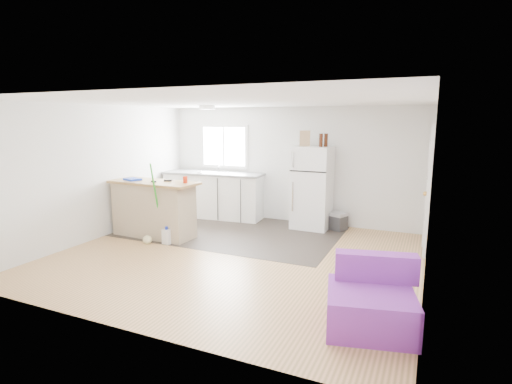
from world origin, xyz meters
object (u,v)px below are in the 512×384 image
(peninsula, at_px, (154,209))
(bottle_left, at_px, (321,140))
(purple_seat, at_px, (371,303))
(cleaner_jug, at_px, (167,236))
(cooler, at_px, (335,220))
(cardboard_box, at_px, (305,138))
(bottle_right, at_px, (326,140))
(red_cup, at_px, (185,180))
(mop, at_px, (150,231))
(refrigerator, at_px, (312,188))
(blue_tray, at_px, (132,179))
(kitchen_cabinets, at_px, (214,194))

(peninsula, distance_m, bottle_left, 3.37)
(purple_seat, distance_m, cleaner_jug, 3.93)
(cooler, distance_m, cardboard_box, 1.72)
(cooler, distance_m, bottle_right, 1.60)
(purple_seat, bearing_deg, bottle_left, 100.54)
(peninsula, height_order, cleaner_jug, peninsula)
(red_cup, relative_size, bottle_right, 0.48)
(mop, bearing_deg, cooler, 28.46)
(red_cup, bearing_deg, refrigerator, 43.25)
(cooler, height_order, blue_tray, blue_tray)
(purple_seat, xyz_separation_m, cleaner_jug, (-3.65, 1.45, -0.12))
(cardboard_box, relative_size, bottle_right, 1.20)
(cleaner_jug, xyz_separation_m, bottle_left, (2.16, 1.97, 1.62))
(peninsula, bearing_deg, cardboard_box, 38.82)
(cardboard_box, bearing_deg, red_cup, -135.10)
(refrigerator, height_order, purple_seat, refrigerator)
(peninsula, height_order, red_cup, red_cup)
(cooler, bearing_deg, red_cup, -119.97)
(blue_tray, distance_m, cardboard_box, 3.35)
(peninsula, bearing_deg, red_cup, 7.46)
(kitchen_cabinets, height_order, cardboard_box, cardboard_box)
(red_cup, relative_size, cardboard_box, 0.40)
(purple_seat, bearing_deg, cooler, 95.52)
(cardboard_box, bearing_deg, blue_tray, -147.32)
(cooler, bearing_deg, peninsula, -126.04)
(refrigerator, relative_size, cooler, 3.07)
(mop, bearing_deg, cleaner_jug, 4.37)
(refrigerator, bearing_deg, bottle_right, -8.41)
(peninsula, distance_m, bottle_right, 3.47)
(kitchen_cabinets, relative_size, cooler, 4.32)
(peninsula, height_order, cooler, peninsula)
(cleaner_jug, relative_size, bottle_left, 1.26)
(cleaner_jug, distance_m, bottle_right, 3.44)
(refrigerator, height_order, mop, refrigerator)
(cleaner_jug, height_order, cardboard_box, cardboard_box)
(purple_seat, distance_m, bottle_left, 4.02)
(cooler, xyz_separation_m, cardboard_box, (-0.61, -0.13, 1.60))
(purple_seat, distance_m, red_cup, 4.02)
(cooler, distance_m, bottle_left, 1.61)
(peninsula, bearing_deg, bottle_left, 34.27)
(peninsula, height_order, mop, mop)
(blue_tray, xyz_separation_m, cardboard_box, (2.75, 1.77, 0.73))
(cooler, height_order, cardboard_box, cardboard_box)
(blue_tray, bearing_deg, refrigerator, 32.03)
(peninsula, bearing_deg, cleaner_jug, -29.70)
(purple_seat, height_order, cardboard_box, cardboard_box)
(red_cup, xyz_separation_m, cardboard_box, (1.66, 1.66, 0.69))
(cooler, bearing_deg, cleaner_jug, -116.50)
(peninsula, xyz_separation_m, purple_seat, (4.16, -1.77, -0.26))
(peninsula, distance_m, cooler, 3.50)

